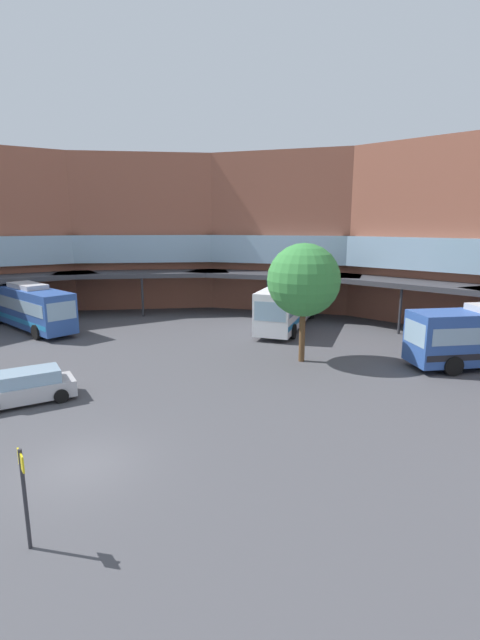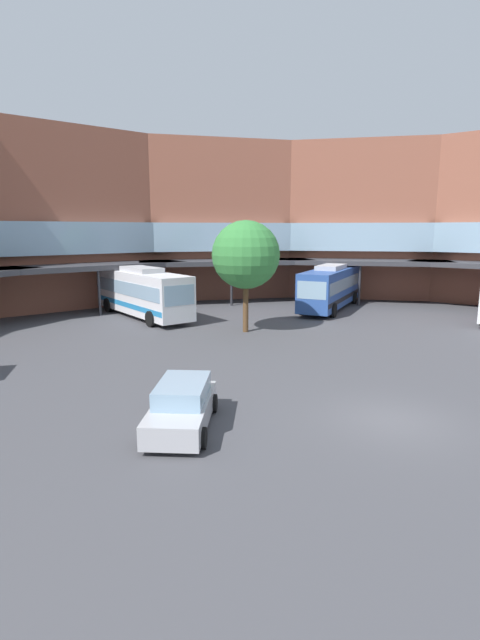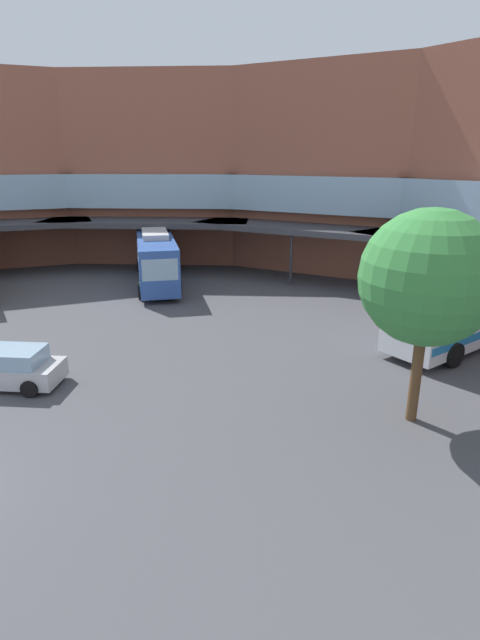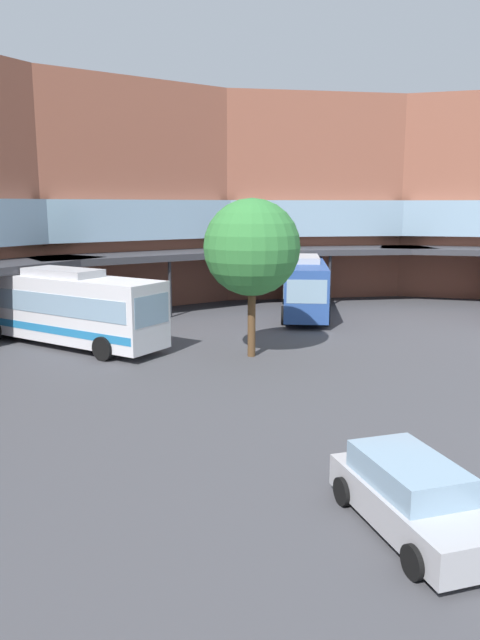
% 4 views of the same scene
% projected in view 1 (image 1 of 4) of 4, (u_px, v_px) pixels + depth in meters
% --- Properties ---
extents(ground_plane, '(115.32, 115.32, 0.00)m').
position_uv_depth(ground_plane, '(81.00, 466.00, 15.72)').
color(ground_plane, '#47474C').
extents(station_building, '(72.90, 36.34, 14.71)m').
position_uv_depth(station_building, '(253.00, 239.00, 34.31)').
color(station_building, '#93543F').
rests_on(station_building, ground).
extents(bus_1, '(3.06, 11.32, 3.80)m').
position_uv_depth(bus_1, '(288.00, 303.00, 36.52)').
color(bus_1, white).
rests_on(bus_1, ground).
extents(bus_3, '(11.04, 6.92, 3.65)m').
position_uv_depth(bus_3, '(30.00, 306.00, 35.74)').
color(bus_3, '#2D519E').
rests_on(bus_3, ground).
extents(parked_car, '(4.28, 4.48, 1.53)m').
position_uv_depth(parked_car, '(26.00, 387.00, 21.17)').
color(parked_car, '#B7B7BC').
rests_on(parked_car, ground).
extents(plaza_tree, '(4.33, 4.33, 7.15)m').
position_uv_depth(plaza_tree, '(304.00, 280.00, 26.64)').
color(plaza_tree, brown).
rests_on(plaza_tree, ground).
extents(stop_sign_post, '(0.51, 0.39, 2.79)m').
position_uv_depth(stop_sign_post, '(24.00, 489.00, 11.38)').
color(stop_sign_post, '#2D2D33').
rests_on(stop_sign_post, ground).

